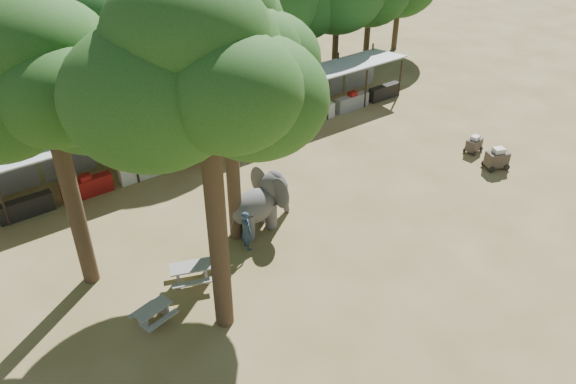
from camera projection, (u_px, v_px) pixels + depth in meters
ground at (386, 284)px, 21.56m from camera, size 100.00×100.00×0.00m
vendor_stalls at (206, 128)px, 30.30m from camera, size 28.00×2.99×2.80m
yard_tree_left at (36, 78)px, 17.44m from camera, size 7.10×6.90×11.02m
yard_tree_center at (196, 73)px, 15.01m from camera, size 7.10×6.90×12.04m
yard_tree_back at (219, 39)px, 19.57m from camera, size 7.10×6.90×11.36m
backdrop_trees at (154, 25)px, 31.45m from camera, size 46.46×5.95×8.33m
elephant at (261, 202)px, 24.10m from camera, size 3.30×2.49×2.48m
handler at (246, 230)px, 22.95m from camera, size 0.47×0.68×1.82m
picnic_table_near at (153, 312)px, 19.68m from camera, size 1.56×1.46×0.66m
picnic_table_far at (191, 271)px, 21.39m from camera, size 1.97×1.88×0.79m
cart_front at (497, 158)px, 28.69m from camera, size 1.40×1.17×1.17m
cart_back at (474, 144)px, 30.23m from camera, size 1.06×0.76×0.96m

